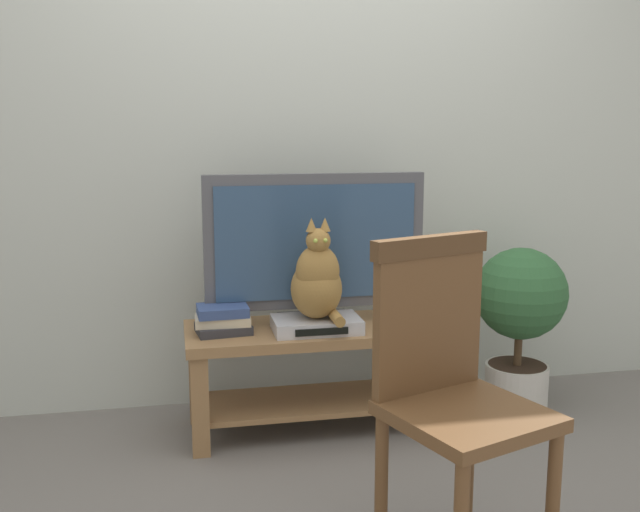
{
  "coord_description": "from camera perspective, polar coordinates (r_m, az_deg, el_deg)",
  "views": [
    {
      "loc": [
        -0.61,
        -2.44,
        1.32
      ],
      "look_at": [
        -0.02,
        0.48,
        0.77
      ],
      "focal_mm": 41.08,
      "sensor_mm": 36.0,
      "label": 1
    }
  ],
  "objects": [
    {
      "name": "ground_plane",
      "position": [
        2.84,
        2.36,
        -17.36
      ],
      "size": [
        12.0,
        12.0,
        0.0
      ],
      "primitive_type": "plane",
      "color": "slate"
    },
    {
      "name": "back_wall",
      "position": [
        3.48,
        -1.42,
        11.7
      ],
      "size": [
        7.0,
        0.12,
        2.8
      ],
      "primitive_type": "cube",
      "color": "#B7BCB2",
      "rests_on": "ground"
    },
    {
      "name": "tv_stand",
      "position": [
        3.19,
        -0.18,
        -7.94
      ],
      "size": [
        1.13,
        0.44,
        0.46
      ],
      "color": "olive",
      "rests_on": "ground"
    },
    {
      "name": "tv",
      "position": [
        3.12,
        -0.38,
        0.79
      ],
      "size": [
        0.95,
        0.2,
        0.65
      ],
      "color": "#4C4C51",
      "rests_on": "tv_stand"
    },
    {
      "name": "media_box",
      "position": [
        3.07,
        -0.28,
        -5.35
      ],
      "size": [
        0.36,
        0.23,
        0.06
      ],
      "color": "#BCBCC1",
      "rests_on": "tv_stand"
    },
    {
      "name": "cat",
      "position": [
        3.01,
        -0.22,
        -1.94
      ],
      "size": [
        0.21,
        0.28,
        0.43
      ],
      "color": "olive",
      "rests_on": "media_box"
    },
    {
      "name": "wooden_chair",
      "position": [
        2.19,
        10.07,
        -9.53
      ],
      "size": [
        0.52,
        0.52,
        0.99
      ],
      "color": "brown",
      "rests_on": "ground"
    },
    {
      "name": "book_stack",
      "position": [
        3.06,
        -7.58,
        -4.94
      ],
      "size": [
        0.24,
        0.19,
        0.12
      ],
      "color": "#2D2D33",
      "rests_on": "tv_stand"
    },
    {
      "name": "potted_plant",
      "position": [
        3.47,
        15.3,
        -4.33
      ],
      "size": [
        0.42,
        0.42,
        0.76
      ],
      "color": "beige",
      "rests_on": "ground"
    }
  ]
}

